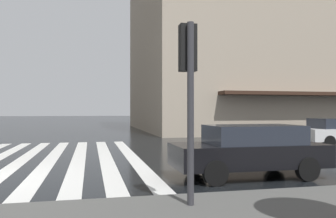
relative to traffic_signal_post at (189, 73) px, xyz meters
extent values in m
cube|color=silver|center=(7.69, 0.14, -2.47)|extent=(13.00, 0.50, 0.01)
cube|color=silver|center=(7.69, 1.14, -2.47)|extent=(13.00, 0.50, 0.01)
cube|color=silver|center=(7.69, 2.14, -2.47)|extent=(13.00, 0.50, 0.01)
cube|color=silver|center=(7.69, 3.14, -2.47)|extent=(13.00, 0.50, 0.01)
cube|color=silver|center=(7.69, 4.14, -2.47)|extent=(13.00, 0.50, 0.01)
cube|color=tan|center=(25.54, -15.89, 7.25)|extent=(18.69, 26.00, 19.44)
cylinder|color=#333338|center=(-0.12, 0.00, -0.72)|extent=(0.12, 0.12, 3.22)
cube|color=black|center=(0.06, 0.00, 0.47)|extent=(0.22, 0.30, 0.85)
sphere|color=red|center=(0.18, 0.00, 0.75)|extent=(0.17, 0.17, 0.17)
sphere|color=orange|center=(0.18, 0.00, 0.47)|extent=(0.17, 0.17, 0.17)
sphere|color=green|center=(0.18, 0.00, 0.19)|extent=(0.17, 0.17, 0.17)
cube|color=black|center=(2.69, -2.46, -1.86)|extent=(1.75, 4.10, 0.60)
cube|color=#232833|center=(2.69, -2.61, -1.31)|extent=(1.54, 2.46, 0.50)
cylinder|color=black|center=(1.87, -1.21, -2.16)|extent=(0.20, 0.62, 0.62)
cylinder|color=black|center=(3.52, -1.21, -2.16)|extent=(0.20, 0.62, 0.62)
cylinder|color=black|center=(1.87, -3.71, -2.16)|extent=(0.20, 0.62, 0.62)
cylinder|color=black|center=(3.52, -3.71, -2.16)|extent=(0.20, 0.62, 0.62)
cylinder|color=black|center=(10.02, -9.41, -2.16)|extent=(0.20, 0.62, 0.62)
cylinder|color=black|center=(8.37, -9.41, -2.16)|extent=(0.20, 0.62, 0.62)
camera|label=1|loc=(-5.93, 1.72, -0.67)|focal=36.77mm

